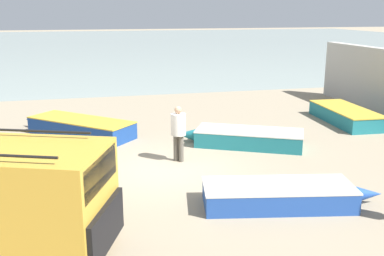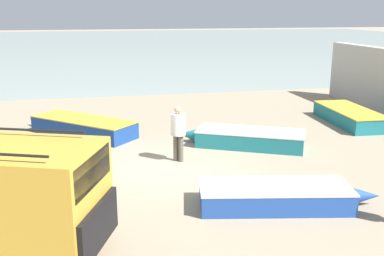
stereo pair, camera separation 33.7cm
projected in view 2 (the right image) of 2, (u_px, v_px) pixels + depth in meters
The scene contains 7 objects.
ground_plane at pixel (163, 169), 13.37m from camera, with size 200.00×200.00×0.00m, color gray.
sea_water at pixel (107, 44), 62.51m from camera, with size 120.00×80.00×0.01m, color #99A89E.
fishing_rowboat_0 at pixel (80, 126), 16.99m from camera, with size 4.38×4.14×0.64m.
fishing_rowboat_2 at pixel (246, 138), 15.55m from camera, with size 4.38×2.91×0.57m.
fishing_rowboat_3 at pixel (348, 115), 18.79m from camera, with size 1.75×4.70×0.61m.
fishing_rowboat_5 at pixel (280, 196), 10.75m from camera, with size 4.44×1.98×0.54m.
fisherman_2 at pixel (178, 129), 13.81m from camera, with size 0.46×0.46×1.75m.
Camera 2 is at (-1.84, -12.52, 4.59)m, focal length 42.00 mm.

